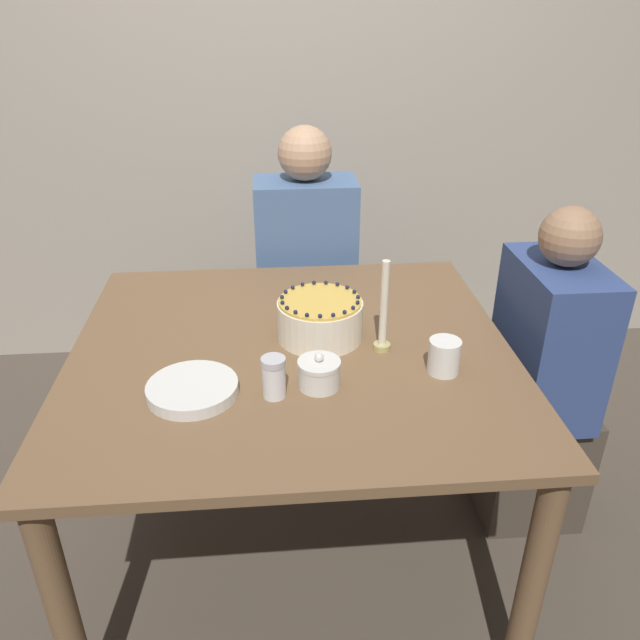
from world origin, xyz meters
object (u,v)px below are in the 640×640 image
sugar_bowl (319,373)px  person_woman_floral (539,393)px  cake (320,319)px  candle (383,315)px  person_man_blue_shirt (306,298)px  sugar_shaker (274,377)px

sugar_bowl → person_woman_floral: (0.77, 0.32, -0.32)m
cake → candle: size_ratio=0.92×
person_woman_floral → candle: bearing=104.0°
person_man_blue_shirt → person_woman_floral: (0.74, -0.69, -0.06)m
sugar_shaker → person_man_blue_shirt: bearing=81.9°
sugar_bowl → sugar_shaker: bearing=-163.6°
person_man_blue_shirt → sugar_shaker: bearing=81.9°
person_man_blue_shirt → person_woman_floral: size_ratio=1.10×
candle → person_woman_floral: bearing=14.0°
cake → person_man_blue_shirt: bearing=89.6°
cake → sugar_bowl: 0.26m
person_man_blue_shirt → sugar_bowl: bearing=88.3°
candle → cake: bearing=153.2°
sugar_bowl → candle: size_ratio=0.41×
sugar_bowl → sugar_shaker: 0.12m
sugar_bowl → person_man_blue_shirt: (0.03, 1.00, -0.27)m
candle → person_man_blue_shirt: 0.91m
sugar_shaker → cake: bearing=64.3°
sugar_bowl → person_man_blue_shirt: bearing=88.3°
candle → person_man_blue_shirt: bearing=101.3°
cake → person_man_blue_shirt: size_ratio=0.20×
cake → sugar_shaker: cake is taller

